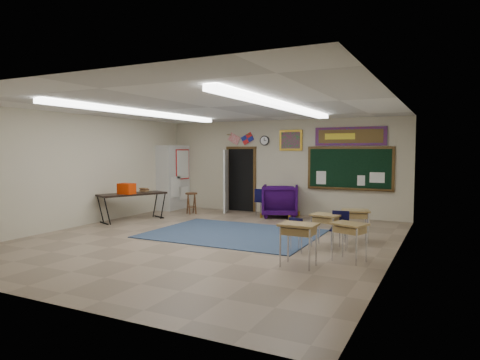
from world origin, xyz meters
The scene contains 25 objects.
floor centered at (0.00, 0.00, 0.00)m, with size 9.00×9.00×0.00m, color #84705B.
back_wall centered at (0.00, 4.50, 1.50)m, with size 8.00×0.04×3.00m, color #BAB397.
front_wall centered at (0.00, -4.50, 1.50)m, with size 8.00×0.04×3.00m, color #BAB397.
left_wall centered at (-4.00, 0.00, 1.50)m, with size 0.04×9.00×3.00m, color #BAB397.
right_wall centered at (4.00, 0.00, 1.50)m, with size 0.04×9.00×3.00m, color #BAB397.
ceiling centered at (0.00, 0.00, 3.00)m, with size 8.00×9.00×0.04m, color white.
area_rug centered at (0.20, 0.80, 0.01)m, with size 4.00×3.00×0.02m, color #2D3F56.
fluorescent_strips centered at (0.00, 0.00, 2.94)m, with size 3.86×6.00×0.10m, color white, non-canonical shape.
doorway centered at (-1.50, 4.35, 1.06)m, with size 1.10×0.89×2.16m.
chalkboard centered at (2.20, 4.46, 1.46)m, with size 2.55×0.14×1.30m.
bulletin_board centered at (2.20, 4.47, 2.45)m, with size 2.10×0.05×0.55m.
framed_art_print centered at (0.35, 4.47, 2.35)m, with size 0.75×0.05×0.65m.
wall_clock centered at (-0.55, 4.47, 2.35)m, with size 0.32×0.05×0.32m.
wall_flags centered at (-1.40, 4.44, 2.48)m, with size 1.16×0.06×0.70m, color red, non-canonical shape.
storage_cabinet centered at (-3.71, 3.85, 1.10)m, with size 0.59×1.25×2.20m.
wingback_armchair centered at (0.26, 3.82, 0.50)m, with size 1.06×1.09×0.99m, color #1C0431.
student_chair_reading centered at (-0.34, 3.87, 0.42)m, with size 0.42×0.42×0.84m, color black, non-canonical shape.
student_chair_desk_a centered at (2.25, -0.23, 0.35)m, with size 0.35×0.35×0.71m, color black, non-canonical shape.
student_chair_desk_b centered at (2.90, 0.36, 0.39)m, with size 0.39×0.39×0.77m, color black, non-canonical shape.
student_desk_front_left centered at (2.59, 0.44, 0.39)m, with size 0.64×0.52×0.69m.
student_desk_front_right centered at (3.04, 1.26, 0.40)m, with size 0.70×0.60×0.71m.
student_desk_back_left centered at (2.57, -1.28, 0.43)m, with size 0.64×0.49×0.76m.
student_desk_back_right centered at (3.29, -0.53, 0.40)m, with size 0.70×0.61×0.71m.
folding_table centered at (-3.32, 1.25, 0.44)m, with size 1.37×2.03×1.10m.
wooden_stool centered at (-2.52, 3.14, 0.35)m, with size 0.38×0.38×0.68m.
Camera 1 is at (4.94, -8.35, 2.04)m, focal length 32.00 mm.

